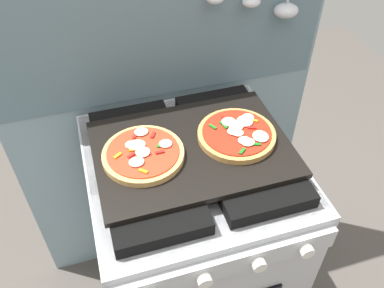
{
  "coord_description": "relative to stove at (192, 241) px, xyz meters",
  "views": [
    {
      "loc": [
        -0.24,
        -0.77,
        1.69
      ],
      "look_at": [
        0.0,
        0.0,
        0.93
      ],
      "focal_mm": 37.79,
      "sensor_mm": 36.0,
      "label": 1
    }
  ],
  "objects": [
    {
      "name": "baking_tray",
      "position": [
        0.0,
        0.0,
        0.46
      ],
      "size": [
        0.54,
        0.38,
        0.02
      ],
      "primitive_type": "cube",
      "color": "black",
      "rests_on": "stove"
    },
    {
      "name": "pizza_left",
      "position": [
        -0.14,
        0.01,
        0.48
      ],
      "size": [
        0.22,
        0.22,
        0.03
      ],
      "color": "tan",
      "rests_on": "baking_tray"
    },
    {
      "name": "kitchen_backsplash",
      "position": [
        0.0,
        0.34,
        0.34
      ],
      "size": [
        1.1,
        0.09,
        1.55
      ],
      "color": "#7A939E",
      "rests_on": "ground_plane"
    },
    {
      "name": "pizza_right",
      "position": [
        0.13,
        -0.0,
        0.48
      ],
      "size": [
        0.22,
        0.22,
        0.03
      ],
      "color": "#C18947",
      "rests_on": "baking_tray"
    },
    {
      "name": "stove",
      "position": [
        0.0,
        0.0,
        0.0
      ],
      "size": [
        0.6,
        0.64,
        0.9
      ],
      "color": "#B7BABF",
      "rests_on": "ground_plane"
    }
  ]
}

